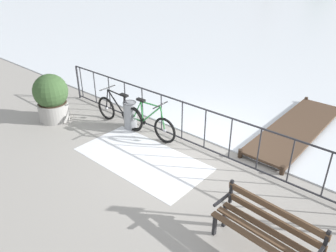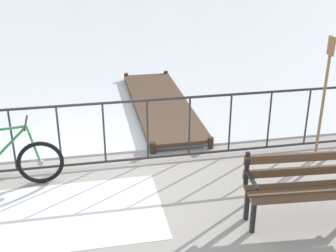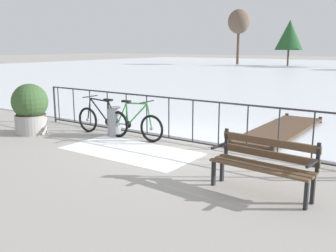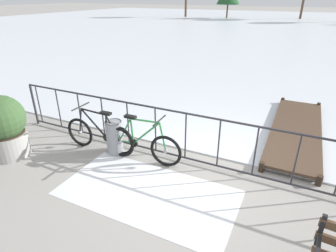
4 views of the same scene
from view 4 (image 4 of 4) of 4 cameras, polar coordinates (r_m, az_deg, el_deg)
ground_plane at (r=5.62m, az=6.62°, el=-7.92°), size 160.00×160.00×0.00m
frozen_pond at (r=33.05m, az=24.49°, el=18.05°), size 80.00×56.00×0.03m
snow_patch at (r=4.90m, az=-4.21°, el=-13.42°), size 3.01×1.54×0.01m
railing_fence at (r=5.33m, az=6.92°, el=-2.90°), size 9.06×0.06×1.07m
bicycle_near_railing at (r=5.58m, az=-5.41°, el=-3.69°), size 1.71×0.52×0.97m
bicycle_second at (r=6.06m, az=-13.88°, el=-1.89°), size 1.71×0.52×0.97m
planter_with_shrub at (r=6.52m, az=-30.71°, el=-0.02°), size 0.92×0.92×1.30m
trash_bin at (r=5.92m, az=-10.91°, el=-2.22°), size 0.35×0.35×0.73m
wooden_dock at (r=7.39m, az=24.77°, el=-0.63°), size 1.10×4.09×0.20m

